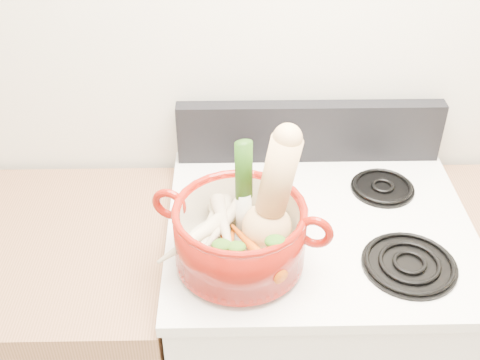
{
  "coord_description": "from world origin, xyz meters",
  "views": [
    {
      "loc": [
        -0.23,
        0.23,
        1.95
      ],
      "look_at": [
        -0.21,
        1.24,
        1.21
      ],
      "focal_mm": 45.0,
      "sensor_mm": 36.0,
      "label": 1
    }
  ],
  "objects_px": {
    "stove_body": "(307,346)",
    "dutch_oven": "(240,235)",
    "squash": "(268,194)",
    "leek": "(244,189)"
  },
  "relations": [
    {
      "from": "dutch_oven",
      "to": "leek",
      "type": "height_order",
      "value": "leek"
    },
    {
      "from": "squash",
      "to": "leek",
      "type": "xyz_separation_m",
      "value": [
        -0.05,
        0.04,
        -0.01
      ]
    },
    {
      "from": "stove_body",
      "to": "leek",
      "type": "bearing_deg",
      "value": -155.3
    },
    {
      "from": "stove_body",
      "to": "dutch_oven",
      "type": "xyz_separation_m",
      "value": [
        -0.21,
        -0.14,
        0.58
      ]
    },
    {
      "from": "stove_body",
      "to": "dutch_oven",
      "type": "height_order",
      "value": "dutch_oven"
    },
    {
      "from": "squash",
      "to": "leek",
      "type": "bearing_deg",
      "value": 156.7
    },
    {
      "from": "dutch_oven",
      "to": "leek",
      "type": "relative_size",
      "value": 1.12
    },
    {
      "from": "stove_body",
      "to": "squash",
      "type": "bearing_deg",
      "value": -138.91
    },
    {
      "from": "dutch_oven",
      "to": "squash",
      "type": "distance_m",
      "value": 0.12
    },
    {
      "from": "stove_body",
      "to": "dutch_oven",
      "type": "bearing_deg",
      "value": -145.3
    }
  ]
}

